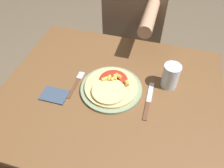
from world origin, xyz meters
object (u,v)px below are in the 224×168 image
at_px(fork, 77,83).
at_px(knife, 148,101).
at_px(pizza, 112,87).
at_px(plate, 112,89).
at_px(drinking_glass, 171,76).
at_px(person_diner, 135,21).
at_px(dining_table, 111,106).

xyz_separation_m(fork, knife, (0.35, -0.02, -0.00)).
bearing_deg(knife, pizza, 174.08).
distance_m(pizza, fork, 0.18).
height_order(plate, drinking_glass, drinking_glass).
bearing_deg(knife, plate, 172.68).
relative_size(plate, person_diner, 0.24).
bearing_deg(plate, pizza, -90.34).
bearing_deg(fork, person_diner, 76.35).
distance_m(plate, knife, 0.18).
relative_size(dining_table, fork, 5.85).
bearing_deg(person_diner, fork, -103.65).
height_order(fork, drinking_glass, drinking_glass).
bearing_deg(fork, dining_table, -2.55).
xyz_separation_m(dining_table, plate, (0.00, 0.01, 0.12)).
height_order(drinking_glass, person_diner, person_diner).
xyz_separation_m(plate, pizza, (-0.00, -0.00, 0.02)).
xyz_separation_m(fork, drinking_glass, (0.43, 0.11, 0.06)).
relative_size(dining_table, drinking_glass, 8.44).
height_order(plate, pizza, pizza).
relative_size(plate, fork, 1.65).
distance_m(fork, person_diner, 0.66).
relative_size(dining_table, plate, 3.55).
bearing_deg(plate, dining_table, -106.04).
relative_size(pizza, drinking_glass, 2.05).
height_order(plate, fork, plate).
bearing_deg(drinking_glass, pizza, -156.78).
height_order(dining_table, fork, fork).
height_order(plate, knife, plate).
bearing_deg(knife, fork, 177.15).
distance_m(dining_table, pizza, 0.14).
height_order(pizza, drinking_glass, drinking_glass).
distance_m(dining_table, plate, 0.12).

